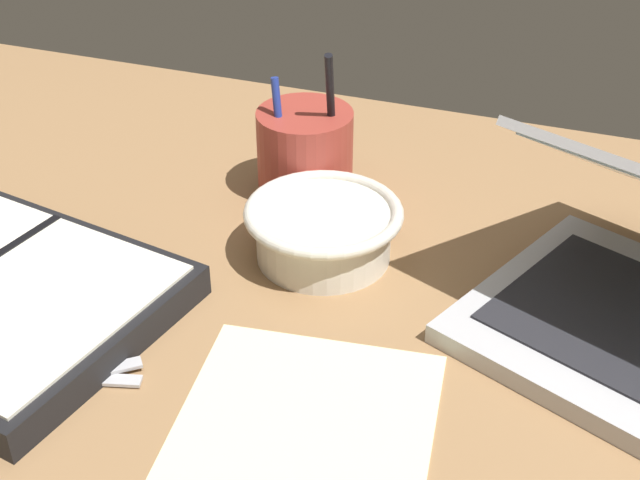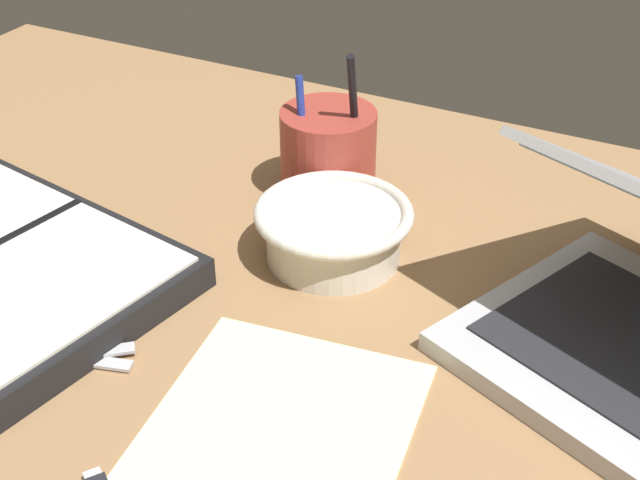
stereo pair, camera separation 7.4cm
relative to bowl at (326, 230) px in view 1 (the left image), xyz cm
name	(u,v)px [view 1 (the left image)]	position (x,y,z in cm)	size (l,w,h in cm)	color
desk_top	(263,361)	(-0.29, -14.65, -4.04)	(140.00, 100.00, 2.00)	#936D47
bowl	(326,230)	(0.00, 0.00, 0.00)	(14.78, 14.78, 5.45)	silver
pen_cup	(305,153)	(-6.13, 10.56, 1.65)	(9.89, 9.89, 16.48)	#9E382D
scissors	(22,383)	(-16.19, -24.91, -2.71)	(12.56, 9.37, 0.80)	#B7B7BC
paper_sheet_front	(287,477)	(6.58, -26.37, -2.96)	(18.88, 29.95, 0.16)	#F4EFB2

